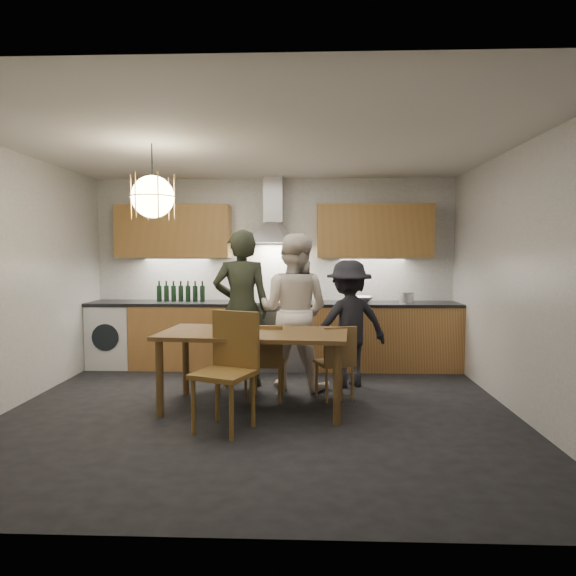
{
  "coord_description": "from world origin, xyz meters",
  "views": [
    {
      "loc": [
        0.47,
        -4.96,
        1.57
      ],
      "look_at": [
        0.27,
        0.4,
        1.2
      ],
      "focal_mm": 32.0,
      "sensor_mm": 36.0,
      "label": 1
    }
  ],
  "objects_px": {
    "chair_front": "(229,362)",
    "person_mid": "(294,311)",
    "dining_table": "(254,340)",
    "chair_back_left": "(234,352)",
    "mixing_bowl": "(361,299)",
    "person_left": "(242,308)",
    "wine_bottles": "(181,291)",
    "person_right": "(349,323)",
    "stock_pot": "(406,298)"
  },
  "relations": [
    {
      "from": "chair_front",
      "to": "person_mid",
      "type": "bearing_deg",
      "value": 91.3
    },
    {
      "from": "dining_table",
      "to": "chair_back_left",
      "type": "distance_m",
      "value": 0.61
    },
    {
      "from": "mixing_bowl",
      "to": "person_left",
      "type": "bearing_deg",
      "value": -148.33
    },
    {
      "from": "wine_bottles",
      "to": "person_right",
      "type": "bearing_deg",
      "value": -23.16
    },
    {
      "from": "mixing_bowl",
      "to": "wine_bottles",
      "type": "bearing_deg",
      "value": 178.81
    },
    {
      "from": "chair_back_left",
      "to": "mixing_bowl",
      "type": "relative_size",
      "value": 2.41
    },
    {
      "from": "dining_table",
      "to": "person_left",
      "type": "distance_m",
      "value": 0.96
    },
    {
      "from": "dining_table",
      "to": "mixing_bowl",
      "type": "height_order",
      "value": "mixing_bowl"
    },
    {
      "from": "dining_table",
      "to": "wine_bottles",
      "type": "distance_m",
      "value": 2.25
    },
    {
      "from": "dining_table",
      "to": "person_mid",
      "type": "distance_m",
      "value": 0.94
    },
    {
      "from": "person_mid",
      "to": "person_right",
      "type": "relative_size",
      "value": 1.21
    },
    {
      "from": "person_right",
      "to": "wine_bottles",
      "type": "height_order",
      "value": "person_right"
    },
    {
      "from": "chair_front",
      "to": "wine_bottles",
      "type": "xyz_separation_m",
      "value": [
        -1.04,
        2.43,
        0.44
      ]
    },
    {
      "from": "stock_pot",
      "to": "wine_bottles",
      "type": "distance_m",
      "value": 3.06
    },
    {
      "from": "dining_table",
      "to": "chair_front",
      "type": "bearing_deg",
      "value": -101.14
    },
    {
      "from": "chair_back_left",
      "to": "chair_front",
      "type": "height_order",
      "value": "chair_front"
    },
    {
      "from": "person_left",
      "to": "mixing_bowl",
      "type": "distance_m",
      "value": 1.75
    },
    {
      "from": "person_left",
      "to": "stock_pot",
      "type": "xyz_separation_m",
      "value": [
        2.1,
        0.92,
        0.05
      ]
    },
    {
      "from": "chair_front",
      "to": "stock_pot",
      "type": "xyz_separation_m",
      "value": [
        2.02,
        2.38,
        0.37
      ]
    },
    {
      "from": "person_left",
      "to": "wine_bottles",
      "type": "height_order",
      "value": "person_left"
    },
    {
      "from": "person_left",
      "to": "mixing_bowl",
      "type": "bearing_deg",
      "value": -153.54
    },
    {
      "from": "person_mid",
      "to": "person_right",
      "type": "height_order",
      "value": "person_mid"
    },
    {
      "from": "wine_bottles",
      "to": "dining_table",
      "type": "bearing_deg",
      "value": -57.24
    },
    {
      "from": "chair_front",
      "to": "mixing_bowl",
      "type": "bearing_deg",
      "value": 81.68
    },
    {
      "from": "dining_table",
      "to": "mixing_bowl",
      "type": "distance_m",
      "value": 2.22
    },
    {
      "from": "person_right",
      "to": "chair_back_left",
      "type": "bearing_deg",
      "value": -0.67
    },
    {
      "from": "person_left",
      "to": "person_mid",
      "type": "height_order",
      "value": "person_left"
    },
    {
      "from": "person_left",
      "to": "person_mid",
      "type": "bearing_deg",
      "value": 168.87
    },
    {
      "from": "chair_front",
      "to": "person_left",
      "type": "xyz_separation_m",
      "value": [
        -0.08,
        1.46,
        0.32
      ]
    },
    {
      "from": "mixing_bowl",
      "to": "dining_table",
      "type": "bearing_deg",
      "value": -124.47
    },
    {
      "from": "person_right",
      "to": "wine_bottles",
      "type": "relative_size",
      "value": 2.23
    },
    {
      "from": "dining_table",
      "to": "person_left",
      "type": "height_order",
      "value": "person_left"
    },
    {
      "from": "person_right",
      "to": "stock_pot",
      "type": "distance_m",
      "value": 1.25
    },
    {
      "from": "person_left",
      "to": "wine_bottles",
      "type": "bearing_deg",
      "value": -50.48
    },
    {
      "from": "chair_back_left",
      "to": "person_right",
      "type": "distance_m",
      "value": 1.39
    },
    {
      "from": "dining_table",
      "to": "person_left",
      "type": "relative_size",
      "value": 1.05
    },
    {
      "from": "mixing_bowl",
      "to": "wine_bottles",
      "type": "relative_size",
      "value": 0.52
    },
    {
      "from": "person_mid",
      "to": "chair_front",
      "type": "bearing_deg",
      "value": 87.16
    },
    {
      "from": "chair_back_left",
      "to": "person_right",
      "type": "height_order",
      "value": "person_right"
    },
    {
      "from": "dining_table",
      "to": "wine_bottles",
      "type": "bearing_deg",
      "value": 127.96
    },
    {
      "from": "person_left",
      "to": "person_right",
      "type": "distance_m",
      "value": 1.27
    },
    {
      "from": "chair_back_left",
      "to": "wine_bottles",
      "type": "relative_size",
      "value": 1.25
    },
    {
      "from": "chair_back_left",
      "to": "chair_front",
      "type": "distance_m",
      "value": 1.08
    },
    {
      "from": "dining_table",
      "to": "person_right",
      "type": "relative_size",
      "value": 1.3
    },
    {
      "from": "dining_table",
      "to": "chair_back_left",
      "type": "xyz_separation_m",
      "value": [
        -0.28,
        0.5,
        -0.22
      ]
    },
    {
      "from": "chair_back_left",
      "to": "person_mid",
      "type": "bearing_deg",
      "value": -145.08
    },
    {
      "from": "person_left",
      "to": "mixing_bowl",
      "type": "xyz_separation_m",
      "value": [
        1.49,
        0.92,
        0.02
      ]
    },
    {
      "from": "person_left",
      "to": "person_mid",
      "type": "relative_size",
      "value": 1.03
    },
    {
      "from": "person_left",
      "to": "person_mid",
      "type": "xyz_separation_m",
      "value": [
        0.62,
        -0.06,
        -0.02
      ]
    },
    {
      "from": "person_mid",
      "to": "mixing_bowl",
      "type": "relative_size",
      "value": 5.18
    }
  ]
}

